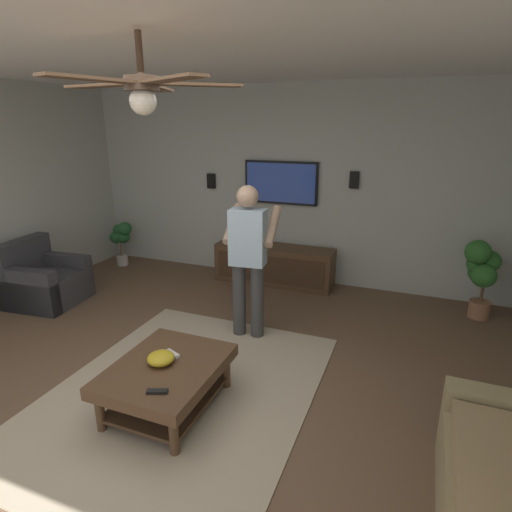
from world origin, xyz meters
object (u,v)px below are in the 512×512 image
media_console (274,265)px  remote_white (173,354)px  coffee_table (167,376)px  wall_speaker_right (211,181)px  armchair (45,282)px  person_standing (248,253)px  potted_plant_tall (481,270)px  vase_round (245,236)px  bowl (161,358)px  ceiling_fan (143,88)px  remote_black (157,391)px  tv (281,183)px  potted_plant_short (122,236)px  wall_speaker_left (354,180)px

media_console → remote_white: size_ratio=11.33×
coffee_table → wall_speaker_right: wall_speaker_right is taller
armchair → person_standing: 2.85m
potted_plant_tall → vase_round: size_ratio=4.31×
coffee_table → remote_white: remote_white is taller
vase_round → wall_speaker_right: wall_speaker_right is taller
coffee_table → bowl: bowl is taller
ceiling_fan → media_console: bearing=4.6°
media_console → remote_black: media_console is taller
ceiling_fan → tv: bearing=4.3°
coffee_table → potted_plant_tall: 3.76m
ceiling_fan → bowl: bearing=40.8°
potted_plant_short → media_console: bearing=-87.3°
vase_round → tv: bearing=-59.5°
armchair → remote_white: (-1.08, -2.61, 0.13)m
media_console → person_standing: person_standing is taller
remote_white → wall_speaker_right: wall_speaker_right is taller
wall_speaker_left → potted_plant_tall: bearing=-104.0°
media_console → vase_round: size_ratio=7.73×
vase_round → ceiling_fan: 3.66m
potted_plant_short → wall_speaker_right: bearing=-75.7°
remote_black → wall_speaker_right: bearing=-90.9°
wall_speaker_left → bowl: bearing=163.8°
bowl → remote_black: bowl is taller
tv → potted_plant_short: tv is taller
remote_black → person_standing: bearing=-111.7°
coffee_table → tv: (3.20, 0.12, 1.12)m
armchair → potted_plant_tall: (1.59, -5.12, 0.31)m
person_standing → remote_black: 1.79m
vase_round → ceiling_fan: size_ratio=0.19×
coffee_table → remote_black: (-0.33, -0.15, 0.12)m
person_standing → bowl: (-1.38, 0.18, -0.48)m
person_standing → wall_speaker_right: 2.33m
armchair → remote_white: armchair is taller
coffee_table → ceiling_fan: bearing=-147.4°
coffee_table → media_console: media_console is taller
armchair → bowl: 2.87m
potted_plant_short → wall_speaker_right: size_ratio=3.24×
potted_plant_short → ceiling_fan: 4.58m
potted_plant_tall → ceiling_fan: (-3.02, 2.36, 1.83)m
tv → bowl: 3.34m
wall_speaker_right → person_standing: bearing=-143.3°
coffee_table → vase_round: 3.01m
media_console → tv: 1.17m
ceiling_fan → remote_white: bearing=24.9°
wall_speaker_right → wall_speaker_left: bearing=-90.0°
potted_plant_tall → potted_plant_short: (0.02, 5.18, -0.11)m
potted_plant_short → remote_white: size_ratio=4.76×
remote_white → wall_speaker_right: bearing=133.3°
vase_round → ceiling_fan: ceiling_fan is taller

